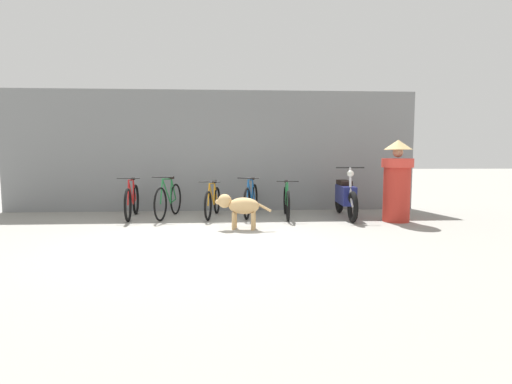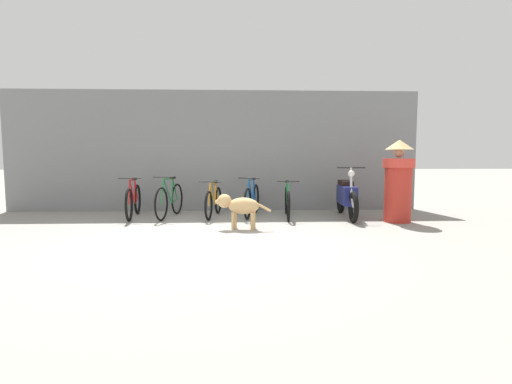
{
  "view_description": "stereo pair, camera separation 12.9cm",
  "coord_description": "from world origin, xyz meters",
  "px_view_note": "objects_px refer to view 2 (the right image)",
  "views": [
    {
      "loc": [
        0.48,
        -6.24,
        1.37
      ],
      "look_at": [
        0.93,
        1.32,
        0.65
      ],
      "focal_mm": 28.0,
      "sensor_mm": 36.0,
      "label": 1
    },
    {
      "loc": [
        0.6,
        -6.24,
        1.37
      ],
      "look_at": [
        0.93,
        1.32,
        0.65
      ],
      "focal_mm": 28.0,
      "sensor_mm": 36.0,
      "label": 2
    }
  ],
  "objects_px": {
    "stray_dog": "(239,206)",
    "person_in_robes": "(398,180)",
    "bicycle_2": "(214,202)",
    "motorcycle": "(347,197)",
    "bicycle_4": "(287,202)",
    "bicycle_1": "(170,200)",
    "bicycle_0": "(133,201)",
    "bicycle_3": "(252,200)"
  },
  "relations": [
    {
      "from": "stray_dog",
      "to": "person_in_robes",
      "type": "bearing_deg",
      "value": -158.3
    },
    {
      "from": "bicycle_2",
      "to": "motorcycle",
      "type": "bearing_deg",
      "value": 94.02
    },
    {
      "from": "bicycle_4",
      "to": "stray_dog",
      "type": "distance_m",
      "value": 1.66
    },
    {
      "from": "bicycle_1",
      "to": "motorcycle",
      "type": "relative_size",
      "value": 0.82
    },
    {
      "from": "bicycle_0",
      "to": "motorcycle",
      "type": "distance_m",
      "value": 4.61
    },
    {
      "from": "bicycle_0",
      "to": "bicycle_4",
      "type": "height_order",
      "value": "bicycle_0"
    },
    {
      "from": "bicycle_2",
      "to": "motorcycle",
      "type": "distance_m",
      "value": 2.89
    },
    {
      "from": "stray_dog",
      "to": "bicycle_4",
      "type": "bearing_deg",
      "value": -118.6
    },
    {
      "from": "bicycle_0",
      "to": "bicycle_2",
      "type": "distance_m",
      "value": 1.73
    },
    {
      "from": "bicycle_1",
      "to": "bicycle_2",
      "type": "relative_size",
      "value": 1.03
    },
    {
      "from": "bicycle_3",
      "to": "stray_dog",
      "type": "distance_m",
      "value": 1.56
    },
    {
      "from": "bicycle_4",
      "to": "motorcycle",
      "type": "distance_m",
      "value": 1.29
    },
    {
      "from": "bicycle_4",
      "to": "stray_dog",
      "type": "bearing_deg",
      "value": -34.73
    },
    {
      "from": "motorcycle",
      "to": "person_in_robes",
      "type": "height_order",
      "value": "person_in_robes"
    },
    {
      "from": "bicycle_2",
      "to": "bicycle_4",
      "type": "height_order",
      "value": "bicycle_4"
    },
    {
      "from": "person_in_robes",
      "to": "stray_dog",
      "type": "bearing_deg",
      "value": 29.77
    },
    {
      "from": "bicycle_2",
      "to": "stray_dog",
      "type": "relative_size",
      "value": 1.52
    },
    {
      "from": "bicycle_3",
      "to": "bicycle_4",
      "type": "relative_size",
      "value": 0.99
    },
    {
      "from": "bicycle_0",
      "to": "person_in_robes",
      "type": "bearing_deg",
      "value": 77.16
    },
    {
      "from": "bicycle_4",
      "to": "stray_dog",
      "type": "height_order",
      "value": "bicycle_4"
    },
    {
      "from": "person_in_robes",
      "to": "bicycle_2",
      "type": "bearing_deg",
      "value": 6.27
    },
    {
      "from": "bicycle_1",
      "to": "stray_dog",
      "type": "distance_m",
      "value": 2.07
    },
    {
      "from": "bicycle_2",
      "to": "bicycle_4",
      "type": "bearing_deg",
      "value": 92.64
    },
    {
      "from": "bicycle_1",
      "to": "motorcycle",
      "type": "distance_m",
      "value": 3.84
    },
    {
      "from": "bicycle_3",
      "to": "person_in_robes",
      "type": "xyz_separation_m",
      "value": [
        2.92,
        -0.89,
        0.48
      ]
    },
    {
      "from": "bicycle_1",
      "to": "motorcycle",
      "type": "bearing_deg",
      "value": 97.71
    },
    {
      "from": "bicycle_0",
      "to": "stray_dog",
      "type": "xyz_separation_m",
      "value": [
        2.28,
        -1.41,
        0.07
      ]
    },
    {
      "from": "bicycle_1",
      "to": "bicycle_3",
      "type": "xyz_separation_m",
      "value": [
        1.79,
        0.1,
        -0.02
      ]
    },
    {
      "from": "person_in_robes",
      "to": "bicycle_0",
      "type": "bearing_deg",
      "value": 10.48
    },
    {
      "from": "bicycle_3",
      "to": "bicycle_4",
      "type": "height_order",
      "value": "bicycle_3"
    },
    {
      "from": "motorcycle",
      "to": "stray_dog",
      "type": "bearing_deg",
      "value": -58.24
    },
    {
      "from": "bicycle_2",
      "to": "motorcycle",
      "type": "height_order",
      "value": "motorcycle"
    },
    {
      "from": "bicycle_0",
      "to": "bicycle_4",
      "type": "bearing_deg",
      "value": 83.05
    },
    {
      "from": "bicycle_3",
      "to": "stray_dog",
      "type": "xyz_separation_m",
      "value": [
        -0.29,
        -1.53,
        0.07
      ]
    },
    {
      "from": "bicycle_1",
      "to": "bicycle_2",
      "type": "height_order",
      "value": "bicycle_1"
    },
    {
      "from": "bicycle_4",
      "to": "stray_dog",
      "type": "xyz_separation_m",
      "value": [
        -1.05,
        -1.29,
        0.09
      ]
    },
    {
      "from": "bicycle_0",
      "to": "person_in_robes",
      "type": "height_order",
      "value": "person_in_robes"
    },
    {
      "from": "bicycle_4",
      "to": "bicycle_2",
      "type": "bearing_deg",
      "value": -91.63
    },
    {
      "from": "stray_dog",
      "to": "bicycle_0",
      "type": "bearing_deg",
      "value": -21.34
    },
    {
      "from": "bicycle_3",
      "to": "bicycle_4",
      "type": "bearing_deg",
      "value": 85.09
    },
    {
      "from": "motorcycle",
      "to": "person_in_robes",
      "type": "distance_m",
      "value": 1.13
    },
    {
      "from": "bicycle_0",
      "to": "bicycle_2",
      "type": "xyz_separation_m",
      "value": [
        1.72,
        0.04,
        -0.03
      ]
    }
  ]
}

